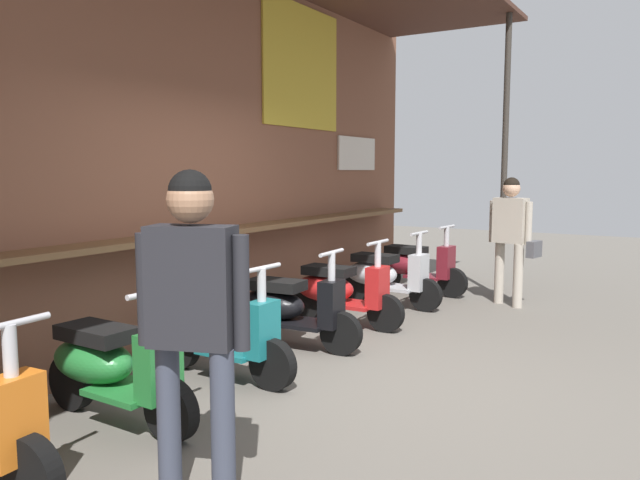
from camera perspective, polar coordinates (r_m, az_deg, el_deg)
ground_plane at (r=5.17m, az=3.78°, el=-12.82°), size 26.77×26.77×0.00m
market_stall_facade at (r=6.02m, az=-12.50°, el=10.48°), size 9.56×2.29×3.93m
scooter_green at (r=4.50m, az=-18.77°, el=-10.90°), size 0.46×1.40×0.97m
scooter_teal at (r=5.23m, az=-9.54°, el=-8.22°), size 0.46×1.40×0.97m
scooter_black at (r=6.03m, az=-3.08°, el=-6.19°), size 0.50×1.40×0.97m
scooter_red at (r=6.87m, az=1.66°, el=-4.64°), size 0.46×1.40×0.97m
scooter_silver at (r=7.88m, az=5.82°, el=-3.24°), size 0.46×1.40×0.97m
scooter_maroon at (r=8.76m, az=8.58°, el=-2.31°), size 0.48×1.40×0.97m
shopper_with_handbag at (r=8.14m, az=17.15°, el=1.00°), size 0.31×0.66×1.62m
shopper_browsing at (r=3.11m, az=-11.61°, el=-5.67°), size 0.33×0.55×1.71m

